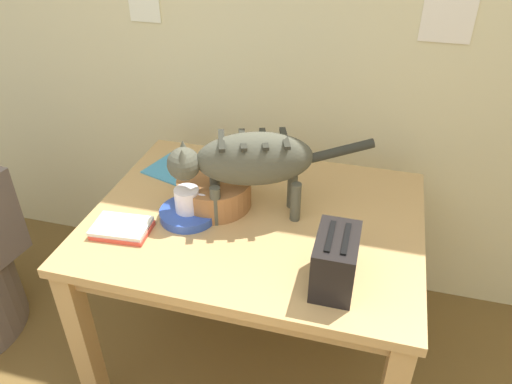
% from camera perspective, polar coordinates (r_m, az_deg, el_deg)
% --- Properties ---
extents(wall_rear, '(5.08, 0.11, 2.50)m').
position_cam_1_polar(wall_rear, '(2.13, 5.49, 18.51)').
color(wall_rear, beige).
rests_on(wall_rear, ground_plane).
extents(dining_table, '(1.15, 0.89, 0.76)m').
position_cam_1_polar(dining_table, '(1.81, 0.00, -5.15)').
color(dining_table, tan).
rests_on(dining_table, ground_plane).
extents(cat, '(0.66, 0.28, 0.32)m').
position_cam_1_polar(cat, '(1.64, -0.91, 3.56)').
color(cat, '#4C4C3D').
rests_on(cat, dining_table).
extents(saucer_bowl, '(0.20, 0.20, 0.03)m').
position_cam_1_polar(saucer_bowl, '(1.75, -7.80, -2.46)').
color(saucer_bowl, '#2D4DAF').
rests_on(saucer_bowl, dining_table).
extents(coffee_mug, '(0.13, 0.09, 0.08)m').
position_cam_1_polar(coffee_mug, '(1.72, -7.84, -0.91)').
color(coffee_mug, white).
rests_on(coffee_mug, saucer_bowl).
extents(magazine, '(0.34, 0.29, 0.01)m').
position_cam_1_polar(magazine, '(2.02, -8.17, 2.46)').
color(magazine, '#3F91BF').
rests_on(magazine, dining_table).
extents(book_stack, '(0.20, 0.15, 0.03)m').
position_cam_1_polar(book_stack, '(1.73, -15.21, -4.06)').
color(book_stack, '#DC4536').
rests_on(book_stack, dining_table).
extents(wicker_basket, '(0.27, 0.27, 0.10)m').
position_cam_1_polar(wicker_basket, '(1.79, -4.82, 0.06)').
color(wicker_basket, '#9E6639').
rests_on(wicker_basket, dining_table).
extents(toaster, '(0.12, 0.20, 0.18)m').
position_cam_1_polar(toaster, '(1.45, 9.14, -7.86)').
color(toaster, black).
rests_on(toaster, dining_table).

